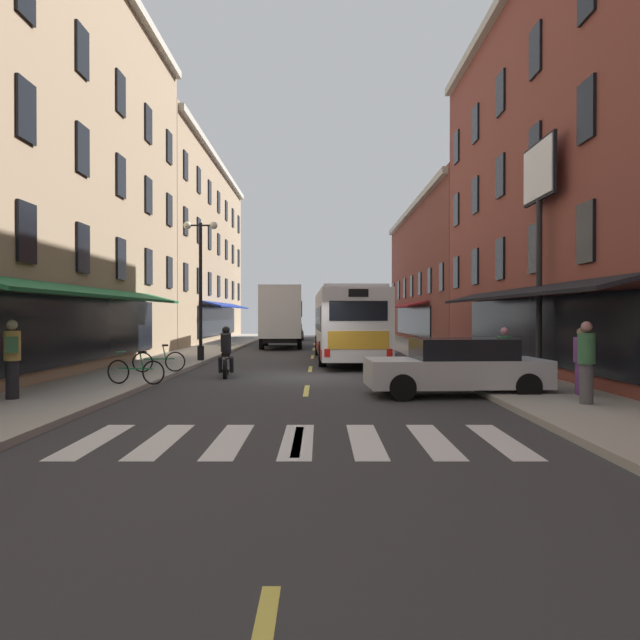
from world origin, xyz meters
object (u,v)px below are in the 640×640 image
(sedan_mid, at_px, (292,332))
(pedestrian_mid, at_px, (505,357))
(sedan_near, at_px, (458,367))
(bicycle_mid, at_px, (137,371))
(pedestrian_rear, at_px, (587,361))
(billboard_sign, at_px, (540,200))
(pedestrian_far, at_px, (582,361))
(bicycle_near, at_px, (160,361))
(street_lamp_twin, at_px, (201,284))
(transit_bus, at_px, (348,323))
(motorcycle_rider, at_px, (227,355))
(box_truck, at_px, (283,317))
(pedestrian_near, at_px, (13,357))

(sedan_mid, relative_size, pedestrian_mid, 2.76)
(pedestrian_mid, bearing_deg, sedan_near, -18.75)
(bicycle_mid, height_order, pedestrian_rear, pedestrian_rear)
(billboard_sign, bearing_deg, sedan_near, -134.72)
(sedan_near, bearing_deg, billboard_sign, 45.28)
(pedestrian_rear, bearing_deg, pedestrian_far, 168.70)
(sedan_near, distance_m, bicycle_near, 10.07)
(bicycle_mid, height_order, street_lamp_twin, street_lamp_twin)
(sedan_near, distance_m, pedestrian_mid, 1.40)
(billboard_sign, relative_size, bicycle_near, 4.27)
(transit_bus, xyz_separation_m, pedestrian_rear, (4.50, -14.02, -0.61))
(sedan_near, xyz_separation_m, motorcycle_rider, (-6.55, 4.68, -0.02))
(billboard_sign, bearing_deg, box_truck, 115.78)
(sedan_mid, distance_m, bicycle_near, 29.01)
(pedestrian_near, distance_m, pedestrian_far, 13.15)
(motorcycle_rider, bearing_deg, pedestrian_rear, -38.81)
(billboard_sign, distance_m, pedestrian_near, 15.14)
(motorcycle_rider, relative_size, street_lamp_twin, 0.36)
(bicycle_mid, distance_m, pedestrian_far, 11.45)
(transit_bus, height_order, box_truck, box_truck)
(sedan_near, height_order, pedestrian_mid, pedestrian_mid)
(billboard_sign, bearing_deg, street_lamp_twin, 149.82)
(bicycle_mid, relative_size, street_lamp_twin, 0.29)
(motorcycle_rider, xyz_separation_m, pedestrian_near, (-3.84, -6.32, 0.38))
(sedan_mid, distance_m, pedestrian_rear, 36.98)
(pedestrian_mid, bearing_deg, motorcycle_rider, -65.12)
(transit_bus, bearing_deg, pedestrian_near, -121.43)
(box_truck, bearing_deg, pedestrian_far, -69.52)
(pedestrian_far, bearing_deg, street_lamp_twin, 100.58)
(transit_bus, height_order, bicycle_near, transit_bus)
(pedestrian_mid, xyz_separation_m, pedestrian_far, (1.42, -1.34, 0.01))
(billboard_sign, relative_size, box_truck, 0.97)
(motorcycle_rider, bearing_deg, pedestrian_far, -31.08)
(sedan_near, height_order, bicycle_mid, sedan_near)
(billboard_sign, xyz_separation_m, sedan_mid, (-9.02, 30.47, -4.88))
(box_truck, height_order, pedestrian_rear, box_truck)
(bicycle_near, distance_m, pedestrian_rear, 13.21)
(box_truck, relative_size, pedestrian_far, 4.64)
(billboard_sign, height_order, pedestrian_rear, billboard_sign)
(transit_bus, distance_m, street_lamp_twin, 6.58)
(box_truck, xyz_separation_m, pedestrian_mid, (7.12, -21.53, -0.98))
(sedan_near, distance_m, pedestrian_far, 2.89)
(motorcycle_rider, height_order, street_lamp_twin, street_lamp_twin)
(sedan_near, height_order, bicycle_near, sedan_near)
(sedan_near, bearing_deg, box_truck, 104.81)
(sedan_near, distance_m, street_lamp_twin, 13.37)
(sedan_near, bearing_deg, transit_bus, 101.06)
(billboard_sign, distance_m, sedan_mid, 32.15)
(sedan_near, distance_m, pedestrian_rear, 3.26)
(pedestrian_near, relative_size, street_lamp_twin, 0.31)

